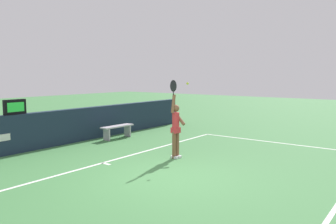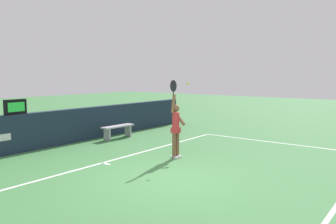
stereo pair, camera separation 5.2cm
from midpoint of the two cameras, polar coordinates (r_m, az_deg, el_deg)
name	(u,v)px [view 1 (the left image)]	position (r m, az deg, el deg)	size (l,w,h in m)	color
ground_plane	(166,178)	(8.22, -0.46, -10.98)	(60.00, 60.00, 0.00)	#438146
court_lines	(190,183)	(7.85, 3.51, -11.81)	(11.54, 5.94, 0.00)	white
back_wall	(38,131)	(11.98, -21.10, -2.93)	(15.11, 0.29, 1.21)	#1A293D
speed_display	(15,107)	(11.49, -24.51, 0.78)	(0.69, 0.13, 0.47)	black
tennis_player	(176,126)	(9.89, 1.15, -2.41)	(0.42, 0.42, 2.30)	brown
tennis_ball	(188,83)	(9.81, 3.16, 4.82)	(0.07, 0.07, 0.07)	#C5DD2E
courtside_bench_near	(117,129)	(13.15, -8.63, -2.81)	(1.44, 0.39, 0.50)	#BAB0BE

